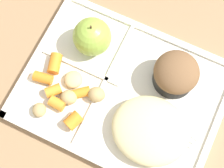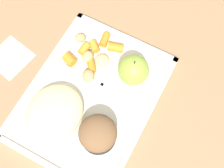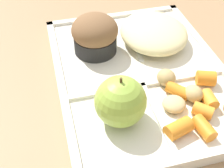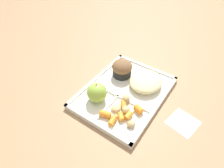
% 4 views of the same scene
% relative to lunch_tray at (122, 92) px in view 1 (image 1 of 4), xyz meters
% --- Properties ---
extents(ground, '(6.00, 6.00, 0.00)m').
position_rel_lunch_tray_xyz_m(ground, '(0.00, -0.00, -0.01)').
color(ground, '#997551').
extents(lunch_tray, '(0.38, 0.29, 0.02)m').
position_rel_lunch_tray_xyz_m(lunch_tray, '(0.00, 0.00, 0.00)').
color(lunch_tray, silver).
rests_on(lunch_tray, ground).
extents(green_apple, '(0.07, 0.07, 0.08)m').
position_rel_lunch_tray_xyz_m(green_apple, '(-0.09, 0.06, 0.04)').
color(green_apple, '#93B742').
rests_on(green_apple, lunch_tray).
extents(bran_muffin, '(0.08, 0.08, 0.07)m').
position_rel_lunch_tray_xyz_m(bran_muffin, '(0.08, 0.06, 0.04)').
color(bran_muffin, black).
rests_on(bran_muffin, lunch_tray).
extents(carrot_slice_small, '(0.03, 0.02, 0.02)m').
position_rel_lunch_tray_xyz_m(carrot_slice_small, '(-0.10, -0.08, 0.02)').
color(carrot_slice_small, orange).
rests_on(carrot_slice_small, lunch_tray).
extents(carrot_slice_center, '(0.04, 0.04, 0.02)m').
position_rel_lunch_tray_xyz_m(carrot_slice_center, '(-0.07, -0.04, 0.02)').
color(carrot_slice_center, orange).
rests_on(carrot_slice_center, lunch_tray).
extents(carrot_slice_diagonal, '(0.04, 0.03, 0.02)m').
position_rel_lunch_tray_xyz_m(carrot_slice_diagonal, '(-0.15, -0.04, 0.02)').
color(carrot_slice_diagonal, orange).
rests_on(carrot_slice_diagonal, lunch_tray).
extents(carrot_slice_edge, '(0.03, 0.04, 0.02)m').
position_rel_lunch_tray_xyz_m(carrot_slice_edge, '(-0.14, -0.01, 0.02)').
color(carrot_slice_edge, orange).
rests_on(carrot_slice_edge, lunch_tray).
extents(carrot_slice_large, '(0.03, 0.04, 0.02)m').
position_rel_lunch_tray_xyz_m(carrot_slice_large, '(-0.06, -0.09, 0.02)').
color(carrot_slice_large, orange).
rests_on(carrot_slice_large, lunch_tray).
extents(carrot_slice_near_corner, '(0.03, 0.03, 0.02)m').
position_rel_lunch_tray_xyz_m(carrot_slice_near_corner, '(-0.12, -0.06, 0.02)').
color(carrot_slice_near_corner, orange).
rests_on(carrot_slice_near_corner, lunch_tray).
extents(potato_chunk_large, '(0.04, 0.04, 0.03)m').
position_rel_lunch_tray_xyz_m(potato_chunk_large, '(-0.04, -0.03, 0.02)').
color(potato_chunk_large, tan).
rests_on(potato_chunk_large, lunch_tray).
extents(potato_chunk_browned, '(0.04, 0.04, 0.02)m').
position_rel_lunch_tray_xyz_m(potato_chunk_browned, '(-0.09, -0.02, 0.02)').
color(potato_chunk_browned, tan).
rests_on(potato_chunk_browned, lunch_tray).
extents(potato_chunk_small, '(0.04, 0.04, 0.02)m').
position_rel_lunch_tray_xyz_m(potato_chunk_small, '(-0.12, -0.10, 0.02)').
color(potato_chunk_small, tan).
rests_on(potato_chunk_small, lunch_tray).
extents(potato_chunk_wedge, '(0.04, 0.03, 0.03)m').
position_rel_lunch_tray_xyz_m(potato_chunk_wedge, '(-0.08, -0.06, 0.02)').
color(potato_chunk_wedge, tan).
rests_on(potato_chunk_wedge, lunch_tray).
extents(egg_noodle_pile, '(0.14, 0.13, 0.04)m').
position_rel_lunch_tray_xyz_m(egg_noodle_pile, '(0.08, -0.05, 0.03)').
color(egg_noodle_pile, beige).
rests_on(egg_noodle_pile, lunch_tray).
extents(meatball_back, '(0.03, 0.03, 0.03)m').
position_rel_lunch_tray_xyz_m(meatball_back, '(0.05, -0.05, 0.02)').
color(meatball_back, '#755B4C').
rests_on(meatball_back, lunch_tray).
extents(meatball_center, '(0.04, 0.04, 0.04)m').
position_rel_lunch_tray_xyz_m(meatball_center, '(0.11, -0.08, 0.03)').
color(meatball_center, brown).
rests_on(meatball_center, lunch_tray).
extents(meatball_front, '(0.03, 0.03, 0.03)m').
position_rel_lunch_tray_xyz_m(meatball_front, '(0.06, -0.03, 0.02)').
color(meatball_front, brown).
rests_on(meatball_front, lunch_tray).
extents(meatball_side, '(0.03, 0.03, 0.03)m').
position_rel_lunch_tray_xyz_m(meatball_side, '(0.09, -0.09, 0.02)').
color(meatball_side, brown).
rests_on(meatball_side, lunch_tray).
extents(plastic_fork, '(0.14, 0.04, 0.00)m').
position_rel_lunch_tray_xyz_m(plastic_fork, '(0.10, -0.02, 0.01)').
color(plastic_fork, silver).
rests_on(plastic_fork, lunch_tray).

